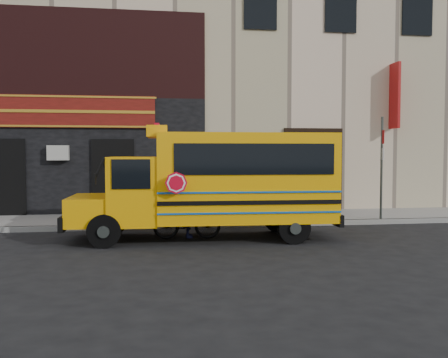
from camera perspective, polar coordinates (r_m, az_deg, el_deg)
name	(u,v)px	position (r m, az deg, el deg)	size (l,w,h in m)	color
ground	(229,243)	(12.55, 0.56, -7.32)	(120.00, 120.00, 0.00)	black
curb	(215,225)	(15.07, -1.00, -5.29)	(40.00, 0.20, 0.15)	gray
sidewalk	(209,219)	(16.55, -1.67, -4.54)	(40.00, 3.00, 0.15)	slate
building	(192,67)	(23.05, -3.72, 12.68)	(20.00, 10.70, 12.00)	beige
school_bus	(219,181)	(13.01, -0.61, -0.25)	(6.97, 2.48, 2.92)	black
sign_pole	(382,165)	(16.46, 17.58, 1.49)	(0.09, 0.29, 3.38)	#39403C
bicycle	(187,219)	(13.08, -4.27, -4.55)	(0.50, 1.77, 1.06)	black
cyclist	(189,208)	(13.03, -4.03, -3.37)	(0.59, 0.38, 1.61)	black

